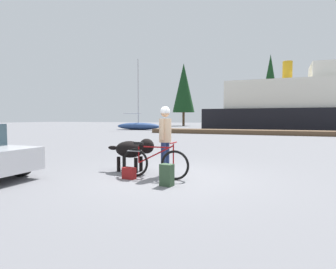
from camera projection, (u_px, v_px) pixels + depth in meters
ground_plane at (167, 177)px, 7.13m from camera, size 160.00×160.00×0.00m
bicycle at (154, 163)px, 6.96m from camera, size 1.81×0.44×0.92m
person_cyclist at (165, 133)px, 7.30m from camera, size 0.32×0.53×1.80m
dog at (133, 149)px, 7.80m from camera, size 1.44×0.55×0.94m
backpack at (167, 175)px, 6.19m from camera, size 0.31×0.24×0.49m
handbag_pannier at (129, 173)px, 6.90m from camera, size 0.34×0.22×0.28m
dock_pier at (242, 132)px, 26.18m from camera, size 17.40×2.30×0.40m
ferry_boat at (315, 107)px, 32.12m from camera, size 24.20×8.79×8.15m
sailboat_moored at (138, 126)px, 35.67m from camera, size 6.03×1.69×8.92m
pine_tree_far_left at (184, 88)px, 53.46m from camera, size 4.21×4.21×11.91m
pine_tree_center at (270, 83)px, 49.33m from camera, size 3.41×3.41×12.66m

